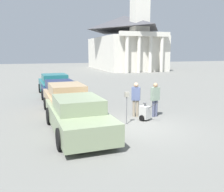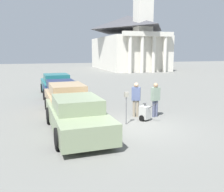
{
  "view_description": "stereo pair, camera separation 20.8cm",
  "coord_description": "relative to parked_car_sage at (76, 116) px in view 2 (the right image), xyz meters",
  "views": [
    {
      "loc": [
        -4.14,
        -9.49,
        3.2
      ],
      "look_at": [
        -0.48,
        1.62,
        1.1
      ],
      "focal_mm": 40.0,
      "sensor_mm": 36.0,
      "label": 1
    },
    {
      "loc": [
        -3.95,
        -9.56,
        3.2
      ],
      "look_at": [
        -0.48,
        1.62,
        1.1
      ],
      "focal_mm": 40.0,
      "sensor_mm": 36.0,
      "label": 2
    }
  ],
  "objects": [
    {
      "name": "ground_plane",
      "position": [
        2.45,
        -0.0,
        -0.69
      ],
      "size": [
        120.0,
        120.0,
        0.0
      ],
      "primitive_type": "plane",
      "color": "slate"
    },
    {
      "name": "person_supervisor",
      "position": [
        4.1,
        1.27,
        0.27
      ],
      "size": [
        0.45,
        0.29,
        1.69
      ],
      "rotation": [
        0.0,
        0.0,
        3.32
      ],
      "color": "#515670",
      "rests_on": "ground_plane"
    },
    {
      "name": "parked_car_navy",
      "position": [
        0.0,
        5.87,
        -0.02
      ],
      "size": [
        2.08,
        5.29,
        1.45
      ],
      "rotation": [
        0.0,
        0.0,
        0.03
      ],
      "color": "#19234C",
      "rests_on": "ground_plane"
    },
    {
      "name": "parked_car_sage",
      "position": [
        0.0,
        0.0,
        0.0
      ],
      "size": [
        2.19,
        5.2,
        1.47
      ],
      "rotation": [
        0.0,
        0.0,
        0.03
      ],
      "color": "gray",
      "rests_on": "ground_plane"
    },
    {
      "name": "church",
      "position": [
        15.01,
        33.64,
        4.45
      ],
      "size": [
        9.78,
        17.65,
        20.98
      ],
      "color": "silver",
      "rests_on": "ground_plane"
    },
    {
      "name": "parking_meter",
      "position": [
        2.28,
        0.49,
        0.31
      ],
      "size": [
        0.18,
        0.09,
        1.45
      ],
      "color": "slate",
      "rests_on": "ground_plane"
    },
    {
      "name": "parked_car_tan",
      "position": [
        0.0,
        2.95,
        0.04
      ],
      "size": [
        2.09,
        5.25,
        1.6
      ],
      "rotation": [
        0.0,
        0.0,
        0.03
      ],
      "color": "tan",
      "rests_on": "ground_plane"
    },
    {
      "name": "equipment_cart",
      "position": [
        3.32,
        0.81,
        -0.31
      ],
      "size": [
        0.61,
        0.98,
        1.0
      ],
      "rotation": [
        0.0,
        0.0,
        0.44
      ],
      "color": "#B2B2AD",
      "rests_on": "ground_plane"
    },
    {
      "name": "person_worker",
      "position": [
        3.2,
        1.57,
        0.28
      ],
      "size": [
        0.47,
        0.39,
        1.7
      ],
      "rotation": [
        0.0,
        0.0,
        2.65
      ],
      "color": "gray",
      "rests_on": "ground_plane"
    },
    {
      "name": "parked_car_teal",
      "position": [
        -0.0,
        9.24,
        0.03
      ],
      "size": [
        2.2,
        4.74,
        1.55
      ],
      "rotation": [
        0.0,
        0.0,
        0.03
      ],
      "color": "#23666B",
      "rests_on": "ground_plane"
    }
  ]
}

